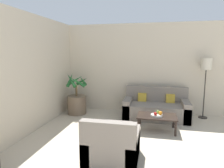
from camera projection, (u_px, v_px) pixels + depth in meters
name	position (u px, v px, depth m)	size (l,w,h in m)	color
wall_back	(185.00, 69.00, 5.84)	(8.76, 0.06, 2.70)	beige
potted_palm	(77.00, 101.00, 6.01)	(0.70, 0.71, 1.25)	brown
sofa_loveseat	(156.00, 108.00, 5.62)	(1.77, 0.87, 0.85)	gray
floor_lamp	(206.00, 68.00, 5.44)	(0.27, 0.27, 1.68)	#2D2823
coffee_table	(157.00, 117.00, 4.70)	(0.91, 0.60, 0.37)	black
fruit_bowl	(157.00, 115.00, 4.62)	(0.27, 0.27, 0.04)	beige
apple_red	(155.00, 114.00, 4.55)	(0.08, 0.08, 0.08)	red
apple_green	(158.00, 112.00, 4.69)	(0.08, 0.08, 0.08)	olive
orange_fruit	(160.00, 113.00, 4.60)	(0.09, 0.09, 0.09)	orange
armchair	(112.00, 146.00, 3.38)	(0.88, 0.84, 0.79)	gray
ottoman	(117.00, 132.00, 4.18)	(0.58, 0.49, 0.35)	gray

